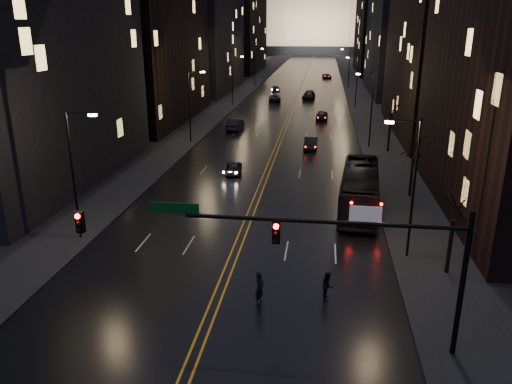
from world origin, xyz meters
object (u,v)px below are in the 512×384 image
at_px(oncoming_car_b, 235,124).
at_px(pedestrian_b, 328,285).
at_px(oncoming_car_a, 234,167).
at_px(traffic_signal, 332,246).
at_px(pedestrian_a, 260,288).
at_px(bus, 360,189).
at_px(receding_car_a, 311,143).

height_order(oncoming_car_b, pedestrian_b, oncoming_car_b).
distance_m(oncoming_car_a, pedestrian_b, 24.73).
height_order(traffic_signal, pedestrian_a, traffic_signal).
relative_size(oncoming_car_a, pedestrian_b, 2.48).
distance_m(bus, pedestrian_a, 16.60).
bearing_deg(bus, oncoming_car_a, 148.95).
bearing_deg(pedestrian_b, receding_car_a, 6.45).
xyz_separation_m(oncoming_car_b, pedestrian_b, (12.73, -44.06, -0.04)).
height_order(oncoming_car_a, receding_car_a, receding_car_a).
xyz_separation_m(bus, pedestrian_b, (-2.55, -14.38, -0.87)).
relative_size(bus, pedestrian_b, 7.54).
bearing_deg(pedestrian_a, pedestrian_b, -55.77).
xyz_separation_m(pedestrian_a, pedestrian_b, (3.58, 1.02, -0.15)).
xyz_separation_m(oncoming_car_a, pedestrian_b, (9.22, -22.95, 0.12)).
bearing_deg(traffic_signal, oncoming_car_b, 104.69).
bearing_deg(receding_car_a, pedestrian_b, -85.35).
bearing_deg(pedestrian_a, oncoming_car_b, 29.80).
height_order(bus, pedestrian_b, bus).
relative_size(oncoming_car_a, pedestrian_a, 2.10).
bearing_deg(oncoming_car_a, bus, 137.94).
xyz_separation_m(bus, oncoming_car_b, (-15.28, 29.68, -0.83)).
relative_size(pedestrian_a, pedestrian_b, 1.18).
bearing_deg(oncoming_car_b, pedestrian_b, 107.49).
xyz_separation_m(oncoming_car_a, oncoming_car_b, (-3.51, 21.11, 0.16)).
bearing_deg(oncoming_car_b, traffic_signal, 106.07).
bearing_deg(bus, traffic_signal, -92.89).
xyz_separation_m(oncoming_car_a, receding_car_a, (7.33, 11.32, 0.04)).
bearing_deg(pedestrian_b, pedestrian_a, 109.20).
xyz_separation_m(oncoming_car_a, pedestrian_a, (5.63, -23.97, 0.27)).
distance_m(traffic_signal, pedestrian_a, 6.38).
distance_m(oncoming_car_b, pedestrian_b, 45.86).
height_order(bus, oncoming_car_a, bus).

